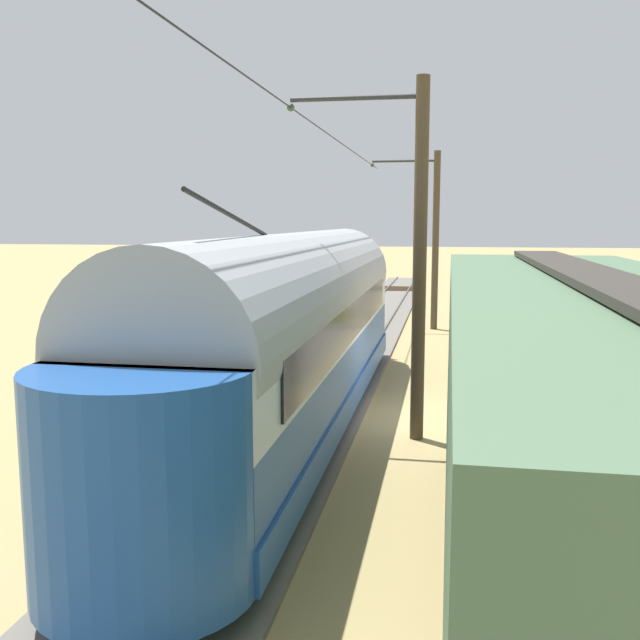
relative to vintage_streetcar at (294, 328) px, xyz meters
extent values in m
plane|color=#9E8956|center=(-2.38, -1.28, -2.26)|extent=(220.00, 220.00, 0.00)
cube|color=#666059|center=(-4.76, -1.28, -2.21)|extent=(2.80, 80.00, 0.10)
cube|color=#59544C|center=(-4.04, -1.28, -2.12)|extent=(0.07, 80.00, 0.08)
cube|color=#59544C|center=(-5.47, -1.28, -2.12)|extent=(0.07, 80.00, 0.08)
cube|color=#47331E|center=(-4.76, -33.28, -2.16)|extent=(2.50, 0.24, 0.08)
cube|color=#47331E|center=(-4.76, -32.63, -2.16)|extent=(2.50, 0.24, 0.08)
cube|color=#47331E|center=(-4.76, -31.98, -2.16)|extent=(2.50, 0.24, 0.08)
cube|color=#47331E|center=(-4.76, -31.33, -2.16)|extent=(2.50, 0.24, 0.08)
cube|color=#47331E|center=(-4.76, -30.68, -2.16)|extent=(2.50, 0.24, 0.08)
cube|color=#666059|center=(0.00, -1.28, -2.21)|extent=(2.80, 80.00, 0.10)
cube|color=#59544C|center=(0.72, -1.28, -2.12)|extent=(0.07, 80.00, 0.08)
cube|color=#59544C|center=(-0.72, -1.28, -2.12)|extent=(0.07, 80.00, 0.08)
cube|color=#47331E|center=(0.00, -33.28, -2.16)|extent=(2.50, 0.24, 0.08)
cube|color=#47331E|center=(0.00, -32.63, -2.16)|extent=(2.50, 0.24, 0.08)
cube|color=#47331E|center=(0.00, -31.98, -2.16)|extent=(2.50, 0.24, 0.08)
cube|color=#47331E|center=(0.00, -31.33, -2.16)|extent=(2.50, 0.24, 0.08)
cube|color=#47331E|center=(0.00, -30.68, -2.16)|extent=(2.50, 0.24, 0.08)
cube|color=#1E4C93|center=(0.00, 0.01, -1.56)|extent=(2.65, 15.51, 0.55)
cube|color=#1E4C93|center=(0.00, 0.01, -0.81)|extent=(2.55, 15.51, 0.95)
cube|color=silver|center=(0.00, 0.01, 0.19)|extent=(2.55, 15.51, 1.05)
cylinder|color=#999EA3|center=(0.00, 0.01, 0.72)|extent=(2.65, 15.20, 2.65)
cylinder|color=#1E4C93|center=(0.00, -7.70, -0.56)|extent=(2.55, 2.55, 2.55)
cylinder|color=#1E4C93|center=(0.00, 7.71, -0.56)|extent=(2.55, 2.55, 2.55)
cube|color=black|center=(0.00, -8.83, 0.45)|extent=(1.63, 0.08, 0.36)
cube|color=black|center=(0.00, -8.87, 0.14)|extent=(1.73, 0.06, 0.80)
cube|color=black|center=(-1.29, 0.01, 0.19)|extent=(0.04, 13.03, 0.80)
cube|color=black|center=(1.30, 0.01, 0.19)|extent=(0.04, 13.03, 0.80)
cylinder|color=silver|center=(0.00, -8.96, -0.81)|extent=(0.24, 0.06, 0.24)
cube|color=gray|center=(0.00, -8.90, -1.73)|extent=(1.94, 0.12, 0.20)
cylinder|color=black|center=(0.00, 4.31, 2.36)|extent=(0.07, 3.97, 0.71)
cylinder|color=black|center=(-0.72, -4.96, -1.70)|extent=(0.10, 0.76, 0.76)
cylinder|color=black|center=(0.72, -4.96, -1.70)|extent=(0.10, 0.76, 0.76)
cylinder|color=black|center=(-0.72, 4.97, -1.70)|extent=(0.10, 0.76, 0.76)
cylinder|color=black|center=(0.72, 4.97, -1.70)|extent=(0.10, 0.76, 0.76)
cube|color=#4C6B4C|center=(-4.76, 7.09, 0.07)|extent=(2.90, 11.84, 3.20)
cube|color=#332D28|center=(-4.76, 7.09, 1.73)|extent=(0.70, 10.66, 0.08)
cube|color=black|center=(-4.76, 7.09, -1.73)|extent=(2.70, 11.84, 0.36)
cylinder|color=black|center=(-5.47, 2.95, -1.66)|extent=(0.10, 0.84, 0.84)
cylinder|color=black|center=(-4.04, 2.95, -1.66)|extent=(0.10, 0.84, 0.84)
cylinder|color=#4C3D28|center=(-2.68, -15.36, 1.44)|extent=(0.28, 0.28, 7.40)
cylinder|color=#2D2D2D|center=(-1.34, -15.36, 4.74)|extent=(2.68, 0.10, 0.10)
sphere|color=#334733|center=(0.00, -15.36, 4.59)|extent=(0.16, 0.16, 0.16)
cylinder|color=#4C3D28|center=(-2.68, 0.17, 1.44)|extent=(0.28, 0.28, 7.40)
cylinder|color=#2D2D2D|center=(-1.34, 0.17, 4.74)|extent=(2.68, 0.10, 0.10)
sphere|color=#334733|center=(0.00, 0.17, 4.59)|extent=(0.16, 0.16, 0.16)
cylinder|color=black|center=(0.00, 0.17, 4.59)|extent=(0.03, 35.07, 0.03)
cylinder|color=black|center=(-1.34, -15.36, 4.74)|extent=(2.68, 0.02, 0.02)
cylinder|color=black|center=(-6.08, -12.48, -1.71)|extent=(0.08, 0.08, 1.10)
cylinder|color=red|center=(-6.08, -12.48, -1.04)|extent=(0.30, 0.30, 0.03)
cylinder|color=#262626|center=(-5.90, -12.48, -1.91)|extent=(0.33, 0.04, 0.54)
cube|color=#47331E|center=(2.24, -8.75, -2.17)|extent=(0.24, 2.40, 0.18)
cube|color=#47331E|center=(2.54, -8.75, -2.17)|extent=(0.24, 2.40, 0.18)
cube|color=#47331E|center=(2.84, -8.75, -2.17)|extent=(0.24, 2.40, 0.18)
cube|color=#47331E|center=(2.54, -9.05, -1.99)|extent=(2.40, 0.24, 0.18)
cube|color=#47331E|center=(2.54, -8.75, -1.99)|extent=(2.40, 0.24, 0.18)
cube|color=#47331E|center=(2.54, -8.45, -1.99)|extent=(2.40, 0.24, 0.18)
cube|color=#47331E|center=(2.24, -8.75, -1.81)|extent=(0.24, 2.40, 0.18)
cube|color=#47331E|center=(2.54, -8.75, -1.81)|extent=(0.24, 2.40, 0.18)
cube|color=#47331E|center=(2.84, -8.75, -1.81)|extent=(0.24, 2.40, 0.18)
cube|color=#B2A519|center=(-4.76, -16.10, -1.86)|extent=(1.80, 0.60, 0.80)
camera|label=1|loc=(-3.28, 14.83, 2.30)|focal=39.96mm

